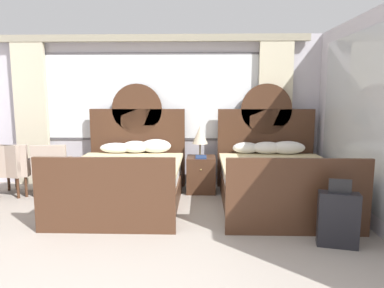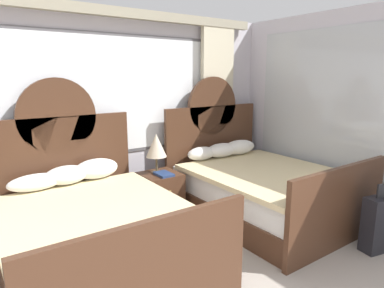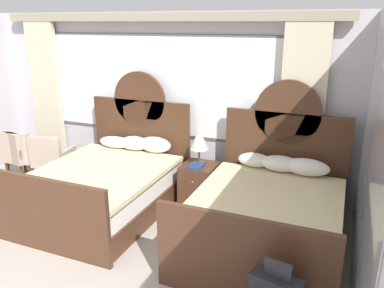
# 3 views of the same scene
# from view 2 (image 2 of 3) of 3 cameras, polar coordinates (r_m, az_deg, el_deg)

# --- Properties ---
(wall_back_window) EXTENTS (5.99, 0.22, 2.70)m
(wall_back_window) POSITION_cam_2_polar(r_m,az_deg,el_deg) (4.41, -19.40, 5.33)
(wall_back_window) COLOR silver
(wall_back_window) RESTS_ON ground_plane
(wall_right_mirror) EXTENTS (0.08, 4.43, 2.70)m
(wall_right_mirror) POSITION_cam_2_polar(r_m,az_deg,el_deg) (4.71, 28.98, 3.96)
(wall_right_mirror) COLOR silver
(wall_right_mirror) RESTS_ON ground_plane
(bed_near_window) EXTENTS (1.69, 2.23, 1.83)m
(bed_near_window) POSITION_cam_2_polar(r_m,az_deg,el_deg) (3.49, -16.43, -14.06)
(bed_near_window) COLOR #472B1C
(bed_near_window) RESTS_ON ground_plane
(bed_near_mirror) EXTENTS (1.69, 2.23, 1.83)m
(bed_near_mirror) POSITION_cam_2_polar(r_m,az_deg,el_deg) (4.65, 11.27, -7.18)
(bed_near_mirror) COLOR #472B1C
(bed_near_mirror) RESTS_ON ground_plane
(nightstand_between_beds) EXTENTS (0.48, 0.50, 0.60)m
(nightstand_between_beds) POSITION_cam_2_polar(r_m,az_deg,el_deg) (4.51, -5.36, -8.66)
(nightstand_between_beds) COLOR #472B1C
(nightstand_between_beds) RESTS_ON ground_plane
(table_lamp_on_nightstand) EXTENTS (0.27, 0.27, 0.52)m
(table_lamp_on_nightstand) POSITION_cam_2_polar(r_m,az_deg,el_deg) (4.36, -6.08, -0.31)
(table_lamp_on_nightstand) COLOR brown
(table_lamp_on_nightstand) RESTS_ON nightstand_between_beds
(book_on_nightstand) EXTENTS (0.18, 0.26, 0.03)m
(book_on_nightstand) POSITION_cam_2_polar(r_m,az_deg,el_deg) (4.33, -4.81, -5.09)
(book_on_nightstand) COLOR navy
(book_on_nightstand) RESTS_ON nightstand_between_beds
(suitcase_on_floor) EXTENTS (0.45, 0.27, 0.75)m
(suitcase_on_floor) POSITION_cam_2_polar(r_m,az_deg,el_deg) (4.21, 29.40, -11.60)
(suitcase_on_floor) COLOR black
(suitcase_on_floor) RESTS_ON ground_plane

